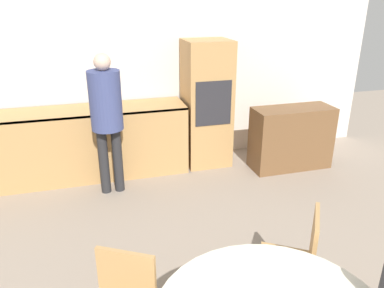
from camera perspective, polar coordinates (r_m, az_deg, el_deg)
The scene contains 6 objects.
wall_back at distance 5.31m, azimuth -6.82°, elevation 10.80°, with size 6.87×0.05×2.60m.
kitchen_counter at distance 5.15m, azimuth -17.77°, elevation 0.04°, with size 3.00×0.60×0.94m.
oven_unit at distance 5.26m, azimuth 2.24°, elevation 6.09°, with size 0.62×0.59×1.75m.
sideboard at distance 5.42m, azimuth 14.87°, elevation 0.91°, with size 1.11×0.45×0.87m.
chair_far_right at distance 2.99m, azimuth 15.79°, elevation -16.42°, with size 0.55×0.55×0.88m.
person_standing at distance 4.46m, azimuth -12.92°, elevation 5.02°, with size 0.37×0.37×1.71m.
Camera 1 is at (-0.82, 0.18, 2.30)m, focal length 35.00 mm.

